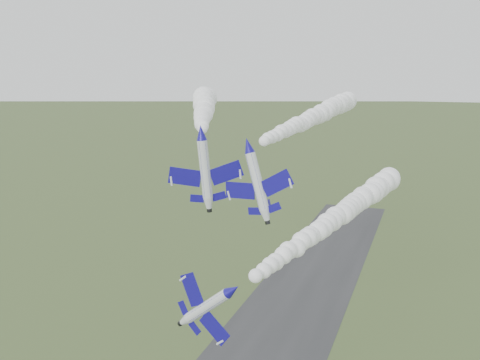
% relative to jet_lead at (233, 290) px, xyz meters
% --- Properties ---
extents(jet_lead, '(6.34, 11.50, 7.51)m').
position_rel_jet_lead_xyz_m(jet_lead, '(0.00, 0.00, 0.00)').
color(jet_lead, silver).
extents(smoke_trail_jet_lead, '(16.88, 55.41, 4.50)m').
position_rel_jet_lead_xyz_m(smoke_trail_jet_lead, '(7.17, 29.92, 2.05)').
color(smoke_trail_jet_lead, white).
extents(jet_pair_left, '(12.05, 13.85, 3.63)m').
position_rel_jet_lead_xyz_m(jet_pair_left, '(-14.20, 23.30, 15.47)').
color(jet_pair_left, silver).
extents(smoke_trail_jet_pair_left, '(26.63, 52.71, 5.63)m').
position_rel_jet_lead_xyz_m(smoke_trail_jet_pair_left, '(-26.31, 51.91, 16.93)').
color(smoke_trail_jet_pair_left, white).
extents(jet_pair_right, '(11.52, 14.23, 4.41)m').
position_rel_jet_lead_xyz_m(jet_pair_right, '(-6.57, 24.18, 13.66)').
color(jet_pair_right, silver).
extents(smoke_trail_jet_pair_right, '(10.87, 58.52, 4.72)m').
position_rel_jet_lead_xyz_m(smoke_trail_jet_pair_right, '(-3.11, 57.11, 15.65)').
color(smoke_trail_jet_pair_right, white).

